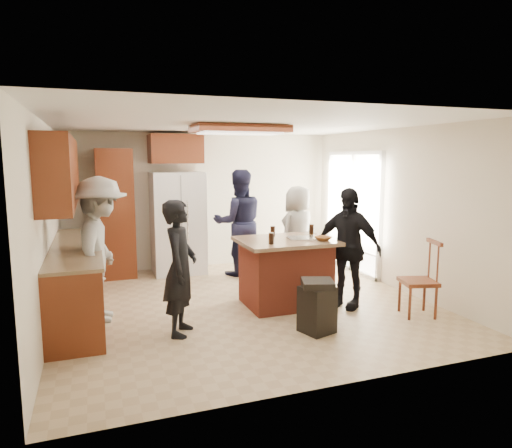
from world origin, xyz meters
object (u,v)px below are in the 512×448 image
object	(u,v)px
trash_bin	(317,306)
person_behind_right	(298,233)
person_front_left	(180,268)
refrigerator	(178,223)
spindle_chair	(420,282)
person_behind_left	(239,223)
kitchen_island	(285,271)
person_side_right	(347,248)
person_counter	(101,249)

from	to	relation	value
trash_bin	person_behind_right	bearing A→B (deg)	70.46
person_front_left	refrigerator	size ratio (longest dim) A/B	0.88
person_front_left	spindle_chair	xyz separation A→B (m)	(3.04, -0.43, -0.33)
person_behind_left	spindle_chair	bearing A→B (deg)	124.66
person_front_left	kitchen_island	world-z (taller)	person_front_left
person_side_right	person_counter	world-z (taller)	person_counter
kitchen_island	person_behind_right	bearing A→B (deg)	58.34
person_behind_left	trash_bin	world-z (taller)	person_behind_left
person_behind_left	person_behind_right	size ratio (longest dim) A/B	1.17
person_side_right	kitchen_island	world-z (taller)	person_side_right
person_behind_right	trash_bin	xyz separation A→B (m)	(-0.82, -2.32, -0.47)
trash_bin	person_side_right	bearing A→B (deg)	41.27
person_behind_left	refrigerator	size ratio (longest dim) A/B	1.03
kitchen_island	trash_bin	size ratio (longest dim) A/B	2.03
trash_bin	spindle_chair	size ratio (longest dim) A/B	0.63
kitchen_island	person_counter	bearing A→B (deg)	174.56
person_side_right	spindle_chair	size ratio (longest dim) A/B	1.66
person_behind_right	spindle_chair	size ratio (longest dim) A/B	1.59
person_counter	trash_bin	bearing A→B (deg)	-111.41
person_behind_left	person_behind_right	distance (m)	1.05
person_behind_left	person_behind_right	world-z (taller)	person_behind_left
person_behind_left	person_behind_right	xyz separation A→B (m)	(0.86, -0.58, -0.13)
person_counter	spindle_chair	distance (m)	4.10
person_side_right	trash_bin	world-z (taller)	person_side_right
person_front_left	kitchen_island	distance (m)	1.71
person_behind_right	person_counter	world-z (taller)	person_counter
spindle_chair	person_side_right	bearing A→B (deg)	137.29
kitchen_island	spindle_chair	size ratio (longest dim) A/B	1.29
person_front_left	person_counter	size ratio (longest dim) A/B	0.87
person_front_left	person_counter	distance (m)	1.17
person_front_left	kitchen_island	bearing A→B (deg)	-47.21
person_counter	person_behind_left	bearing A→B (deg)	-47.98
person_side_right	person_behind_right	bearing A→B (deg)	147.06
person_side_right	trash_bin	xyz separation A→B (m)	(-0.82, -0.72, -0.51)
person_behind_right	refrigerator	world-z (taller)	refrigerator
refrigerator	kitchen_island	world-z (taller)	refrigerator
refrigerator	person_behind_right	bearing A→B (deg)	-30.57
refrigerator	kitchen_island	distance (m)	2.60
person_side_right	refrigerator	bearing A→B (deg)	-178.47
spindle_chair	person_behind_right	bearing A→B (deg)	107.35
person_front_left	person_behind_right	xyz separation A→B (m)	(2.34, 1.81, 0.00)
trash_bin	spindle_chair	distance (m)	1.53
person_behind_right	refrigerator	xyz separation A→B (m)	(-1.84, 1.09, 0.11)
person_behind_right	trash_bin	distance (m)	2.50
spindle_chair	person_front_left	bearing A→B (deg)	171.94
person_side_right	person_counter	size ratio (longest dim) A/B	0.91
person_front_left	person_counter	xyz separation A→B (m)	(-0.84, 0.81, 0.12)
person_behind_left	person_side_right	distance (m)	2.34
person_side_right	person_counter	bearing A→B (deg)	-133.37
person_front_left	person_counter	world-z (taller)	person_counter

